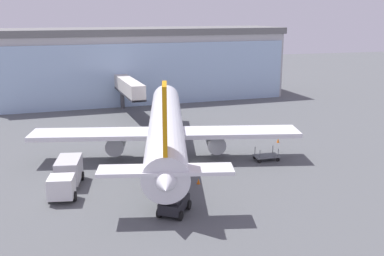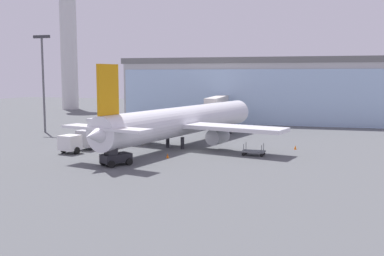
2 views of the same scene
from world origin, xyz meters
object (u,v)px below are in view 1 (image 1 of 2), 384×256
Objects in this scene: airplane at (166,128)px; safety_cone_nose at (198,181)px; jet_bridge at (128,88)px; catering_truck at (67,175)px; pushback_tug at (174,203)px; baggage_cart at (266,156)px; safety_cone_wingtip at (278,140)px.

safety_cone_nose is at bearing -160.27° from airplane.
jet_bridge is 27.33× the size of safety_cone_nose.
catering_truck is (-10.10, -30.88, -3.08)m from jet_bridge.
catering_truck reaches higher than pushback_tug.
safety_cone_nose is (1.24, -9.38, -3.27)m from airplane.
jet_bridge is 33.21m from safety_cone_nose.
safety_cone_nose is (2.48, -32.84, -4.28)m from jet_bridge.
pushback_tug reaches higher than baggage_cart.
safety_cone_wingtip is (18.02, 17.22, -0.70)m from pushback_tug.
safety_cone_nose is at bearing 179.79° from jet_bridge.
safety_cone_nose is at bearing 27.99° from baggage_cart.
baggage_cart is 10.80m from safety_cone_nose.
jet_bridge is 39.01m from pushback_tug.
safety_cone_nose is (3.91, 5.98, -0.70)m from pushback_tug.
pushback_tug is (-1.43, -38.82, -3.58)m from jet_bridge.
jet_bridge is at bearing -66.01° from baggage_cart.
airplane is 15.81m from safety_cone_wingtip.
jet_bridge reaches higher than catering_truck.
jet_bridge is 1.99× the size of catering_truck.
catering_truck is 2.03× the size of pushback_tug.
safety_cone_wingtip is (15.36, 1.85, -3.27)m from airplane.
catering_truck is 13.75× the size of safety_cone_wingtip.
catering_truck is 12.79m from safety_cone_nose.
catering_truck is 13.75× the size of safety_cone_nose.
baggage_cart is (10.83, -4.41, -3.04)m from airplane.
airplane is at bearing 132.74° from catering_truck.
baggage_cart is (22.16, 3.01, -0.97)m from catering_truck.
baggage_cart is 5.12× the size of safety_cone_nose.
catering_truck is 28.28m from safety_cone_wingtip.
airplane is 15.80m from pushback_tug.
jet_bridge is 32.64m from catering_truck.
jet_bridge is 23.52m from airplane.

